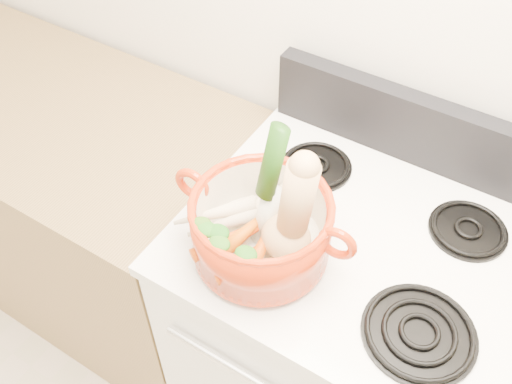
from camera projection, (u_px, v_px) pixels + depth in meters
The scene contains 24 objects.
wall_back at pixel (456, 24), 1.20m from camera, with size 3.50×0.02×2.60m, color white.
stove_body at pixel (339, 344), 1.62m from camera, with size 0.76×0.65×0.92m, color white.
cooktop at pixel (362, 242), 1.27m from camera, with size 0.78×0.67×0.03m, color white.
control_backsplash at pixel (421, 131), 1.37m from camera, with size 0.76×0.05×0.18m, color black.
counter_left at pixel (66, 199), 2.01m from camera, with size 1.36×0.65×0.90m, color olive.
burner_front_left at pixel (252, 248), 1.23m from camera, with size 0.22×0.22×0.02m, color black.
burner_front_right at pixel (419, 332), 1.09m from camera, with size 0.22×0.22×0.02m, color black.
burner_back_left at pixel (317, 165), 1.40m from camera, with size 0.17×0.17×0.02m, color black.
burner_back_right at pixel (468, 229), 1.27m from camera, with size 0.17×0.17×0.02m, color black.
dutch_oven at pixel (261, 228), 1.16m from camera, with size 0.29×0.29×0.14m, color #AA280A.
pot_handle_left at pixel (192, 184), 1.18m from camera, with size 0.08×0.08×0.02m, color #AA280A.
pot_handle_right at pixel (337, 243), 1.08m from camera, with size 0.08×0.08×0.02m, color #AA280A.
squash at pixel (288, 209), 1.08m from camera, with size 0.11×0.11×0.26m, color tan, non-canonical shape.
leek at pixel (267, 188), 1.10m from camera, with size 0.05×0.05×0.29m, color silver.
ginger at pixel (281, 215), 1.22m from camera, with size 0.08×0.06×0.04m, color tan.
parsnip_0 at pixel (254, 219), 1.20m from camera, with size 0.04×0.04×0.21m, color beige.
parsnip_1 at pixel (239, 218), 1.19m from camera, with size 0.05×0.05×0.22m, color beige.
parsnip_2 at pixel (266, 212), 1.20m from camera, with size 0.04×0.04×0.19m, color beige.
parsnip_3 at pixel (215, 212), 1.20m from camera, with size 0.04×0.04×0.18m, color beige.
carrot_0 at pixel (248, 257), 1.14m from camera, with size 0.03×0.03×0.17m, color #D4560A.
carrot_1 at pixel (223, 241), 1.16m from camera, with size 0.03×0.03×0.14m, color #D5550A.
carrot_2 at pixel (263, 244), 1.15m from camera, with size 0.03×0.03×0.18m, color #C74309.
carrot_3 at pixel (241, 238), 1.15m from camera, with size 0.03×0.03×0.15m, color #C54909.
carrot_4 at pixel (250, 229), 1.16m from camera, with size 0.03×0.03×0.17m, color #CF5B0A.
Camera 1 is at (0.21, 0.62, 1.95)m, focal length 40.00 mm.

